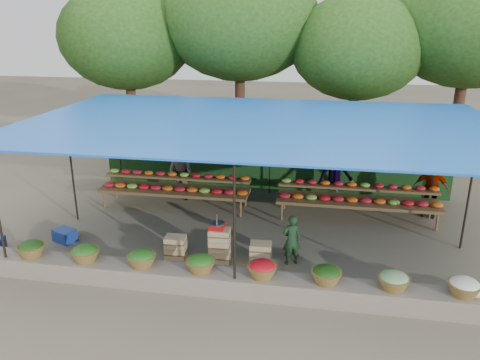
% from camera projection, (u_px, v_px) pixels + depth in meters
% --- Properties ---
extents(ground, '(60.00, 60.00, 0.00)m').
position_uv_depth(ground, '(256.00, 233.00, 11.67)').
color(ground, brown).
rests_on(ground, ground).
extents(stone_curb, '(10.60, 0.55, 0.40)m').
position_uv_depth(stone_curb, '(236.00, 284.00, 9.04)').
color(stone_curb, '#70655A').
rests_on(stone_curb, ground).
extents(stall_canopy, '(10.80, 6.60, 2.82)m').
position_uv_depth(stall_canopy, '(258.00, 127.00, 10.85)').
color(stall_canopy, black).
rests_on(stall_canopy, ground).
extents(produce_baskets, '(8.98, 0.58, 0.34)m').
position_uv_depth(produce_baskets, '(231.00, 267.00, 8.94)').
color(produce_baskets, brown).
rests_on(produce_baskets, stone_curb).
extents(netting_backdrop, '(10.60, 0.06, 2.50)m').
position_uv_depth(netting_backdrop, '(271.00, 151.00, 14.20)').
color(netting_backdrop, '#1F491A').
rests_on(netting_backdrop, ground).
extents(tree_row, '(16.51, 5.50, 7.12)m').
position_uv_depth(tree_row, '(298.00, 30.00, 15.73)').
color(tree_row, '#351C13').
rests_on(tree_row, ground).
extents(fruit_table_left, '(4.21, 0.95, 0.93)m').
position_uv_depth(fruit_table_left, '(175.00, 186.00, 13.14)').
color(fruit_table_left, brown).
rests_on(fruit_table_left, ground).
extents(fruit_table_right, '(4.21, 0.95, 0.93)m').
position_uv_depth(fruit_table_right, '(358.00, 197.00, 12.32)').
color(fruit_table_right, brown).
rests_on(fruit_table_right, ground).
extents(crate_counter, '(2.37, 0.36, 0.77)m').
position_uv_depth(crate_counter, '(218.00, 248.00, 10.20)').
color(crate_counter, tan).
rests_on(crate_counter, ground).
extents(weighing_scale, '(0.32, 0.32, 0.34)m').
position_uv_depth(weighing_scale, '(217.00, 226.00, 10.03)').
color(weighing_scale, red).
rests_on(weighing_scale, crate_counter).
extents(vendor_seated, '(0.49, 0.42, 1.13)m').
position_uv_depth(vendor_seated, '(291.00, 240.00, 10.02)').
color(vendor_seated, '#18361D').
rests_on(vendor_seated, ground).
extents(customer_left, '(0.99, 0.90, 1.65)m').
position_uv_depth(customer_left, '(180.00, 172.00, 13.62)').
color(customer_left, slate).
rests_on(customer_left, ground).
extents(customer_mid, '(1.29, 1.08, 1.73)m').
position_uv_depth(customer_mid, '(336.00, 175.00, 13.28)').
color(customer_mid, slate).
rests_on(customer_mid, ground).
extents(customer_right, '(0.98, 0.61, 1.55)m').
position_uv_depth(customer_right, '(431.00, 189.00, 12.43)').
color(customer_right, slate).
rests_on(customer_right, ground).
extents(blue_crate_back, '(0.61, 0.54, 0.30)m').
position_uv_depth(blue_crate_back, '(65.00, 235.00, 11.18)').
color(blue_crate_back, navy).
rests_on(blue_crate_back, ground).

